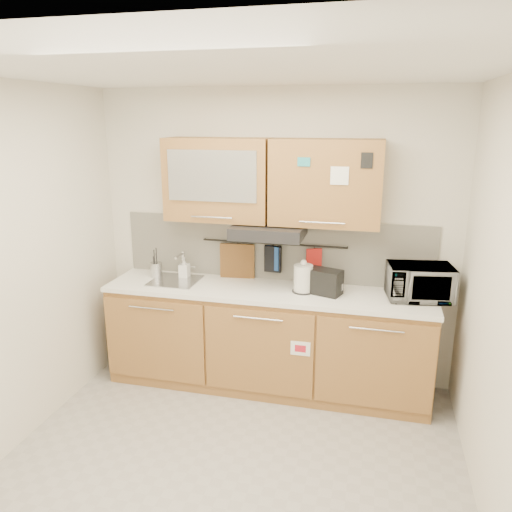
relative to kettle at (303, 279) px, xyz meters
The scene contains 21 objects.
floor 1.61m from the kettle, 104.72° to the right, with size 3.20×3.20×0.00m, color #9E9993.
ceiling 2.00m from the kettle, 104.72° to the right, with size 3.20×3.20×0.00m, color white.
wall_back 0.51m from the kettle, 135.72° to the left, with size 3.20×3.20×0.00m, color silver.
wall_left 2.27m from the kettle, 148.03° to the right, with size 3.00×3.00×0.00m, color silver.
wall_right 1.78m from the kettle, 42.87° to the right, with size 3.00×3.00×0.00m, color silver.
base_cabinet 0.70m from the kettle, behind, with size 2.80×0.64×0.88m.
countertop 0.34m from the kettle, behind, with size 2.82×0.62×0.04m, color white.
backsplash 0.46m from the kettle, 136.87° to the left, with size 2.80×0.02×0.56m, color silver.
upper_cabinets 0.87m from the kettle, 157.98° to the left, with size 1.82×0.37×0.70m.
range_hood 0.50m from the kettle, 169.91° to the left, with size 0.60×0.46×0.10m, color black.
sink 1.17m from the kettle, behind, with size 0.42×0.40×0.26m.
utensil_rail 0.46m from the kettle, 140.80° to the left, with size 0.02×0.02×1.30m, color black.
utensil_crock 1.38m from the kettle, behind, with size 0.12×0.12×0.27m.
kettle is the anchor object (origin of this frame).
toaster 0.18m from the kettle, ahead, with size 0.31×0.24×0.21m.
microwave 0.94m from the kettle, ahead, with size 0.51×0.34×0.28m, color #999999.
soap_bottle 1.13m from the kettle, behind, with size 0.09×0.09×0.19m, color #999999.
cutting_board 0.69m from the kettle, 159.57° to the left, with size 0.32×0.02×0.39m, color brown.
oven_mitt 0.41m from the kettle, 142.69° to the left, with size 0.13×0.03×0.22m, color navy.
dark_pouch 0.41m from the kettle, 142.51° to the left, with size 0.15×0.04×0.24m, color black.
pot_holder 0.28m from the kettle, 77.25° to the left, with size 0.14×0.02×0.17m, color red.
Camera 1 is at (0.88, -2.77, 2.34)m, focal length 35.00 mm.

